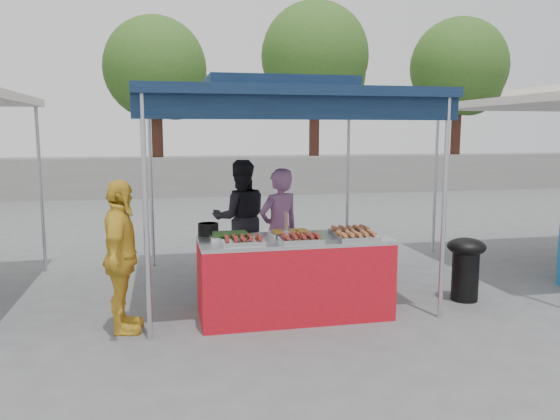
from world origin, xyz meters
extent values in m
plane|color=#5A5B5D|center=(0.00, 0.00, 0.00)|extent=(80.00, 80.00, 0.00)
cube|color=gray|center=(0.00, 11.00, 0.60)|extent=(40.00, 0.25, 1.20)
cylinder|color=silver|center=(-1.50, -0.50, 1.15)|extent=(0.05, 0.05, 2.30)
cylinder|color=silver|center=(1.50, -0.50, 1.15)|extent=(0.05, 0.05, 2.30)
cylinder|color=silver|center=(-1.50, 2.50, 1.15)|extent=(0.05, 0.05, 2.30)
cylinder|color=silver|center=(1.50, 2.50, 1.15)|extent=(0.05, 0.05, 2.30)
cube|color=#102341|center=(0.00, 1.00, 2.35)|extent=(3.20, 3.20, 0.10)
cube|color=#102341|center=(0.00, 1.00, 2.48)|extent=(1.65, 1.65, 0.18)
cube|color=#102341|center=(0.00, -0.50, 2.20)|extent=(3.20, 0.04, 0.25)
cylinder|color=silver|center=(-3.00, 2.50, 1.15)|extent=(0.05, 0.05, 2.30)
cylinder|color=silver|center=(3.00, 2.50, 1.15)|extent=(0.05, 0.05, 2.30)
cylinder|color=#412119|center=(-1.45, 12.67, 1.78)|extent=(0.36, 0.36, 3.57)
sphere|color=#365E1F|center=(-1.45, 12.67, 3.97)|extent=(3.26, 3.26, 3.26)
sphere|color=#365E1F|center=(-0.85, 12.87, 3.46)|extent=(2.24, 2.24, 2.24)
cylinder|color=#412119|center=(3.98, 13.20, 2.05)|extent=(0.36, 0.36, 4.09)
sphere|color=#365E1F|center=(3.98, 13.20, 4.56)|extent=(3.74, 3.74, 3.74)
sphere|color=#365E1F|center=(4.58, 13.40, 3.98)|extent=(2.57, 2.57, 2.57)
cylinder|color=#412119|center=(9.57, 13.32, 1.96)|extent=(0.36, 0.36, 3.91)
sphere|color=#365E1F|center=(9.57, 13.32, 4.36)|extent=(3.58, 3.58, 3.58)
sphere|color=#365E1F|center=(10.17, 13.52, 3.80)|extent=(2.46, 2.46, 2.46)
cube|color=red|center=(0.00, -0.10, 0.40)|extent=(2.00, 0.80, 0.81)
cube|color=silver|center=(0.00, -0.10, 0.83)|extent=(2.00, 0.80, 0.04)
cube|color=silver|center=(-0.58, -0.32, 0.88)|extent=(0.42, 0.30, 0.05)
cube|color=maroon|center=(-0.58, -0.32, 0.91)|extent=(0.35, 0.25, 0.02)
cube|color=silver|center=(0.01, -0.34, 0.88)|extent=(0.42, 0.30, 0.05)
cube|color=maroon|center=(0.01, -0.34, 0.91)|extent=(0.35, 0.25, 0.02)
cube|color=silver|center=(0.61, -0.34, 0.88)|extent=(0.42, 0.30, 0.05)
cube|color=#B0643C|center=(0.61, -0.34, 0.91)|extent=(0.35, 0.25, 0.02)
cube|color=silver|center=(-0.67, -0.05, 0.88)|extent=(0.42, 0.30, 0.05)
cube|color=#2C581E|center=(-0.67, -0.05, 0.91)|extent=(0.35, 0.25, 0.02)
cube|color=silver|center=(-0.02, 0.01, 0.88)|extent=(0.42, 0.30, 0.05)
cube|color=orange|center=(-0.02, 0.01, 0.91)|extent=(0.35, 0.25, 0.02)
cube|color=silver|center=(0.65, -0.05, 0.88)|extent=(0.42, 0.30, 0.05)
cube|color=#B0643C|center=(0.65, -0.05, 0.91)|extent=(0.35, 0.25, 0.02)
cylinder|color=black|center=(-0.87, 0.25, 0.91)|extent=(0.22, 0.22, 0.13)
cylinder|color=silver|center=(-0.11, -0.24, 0.91)|extent=(0.09, 0.09, 0.11)
cylinder|color=black|center=(2.09, 0.00, 0.30)|extent=(0.31, 0.31, 0.60)
ellipsoid|color=black|center=(2.09, 0.00, 0.65)|extent=(0.44, 0.44, 0.20)
cube|color=#1442A3|center=(-0.41, 0.55, 0.14)|extent=(0.48, 0.34, 0.29)
cube|color=#1442A3|center=(0.18, 0.63, 0.16)|extent=(0.55, 0.38, 0.33)
cube|color=#1442A3|center=(0.18, 0.63, 0.49)|extent=(0.53, 0.37, 0.32)
imported|color=#8A5883|center=(0.04, 0.82, 0.76)|extent=(0.66, 0.56, 1.53)
imported|color=black|center=(-0.32, 1.67, 0.80)|extent=(0.77, 0.60, 1.59)
imported|color=gold|center=(-1.76, -0.21, 0.75)|extent=(0.44, 0.91, 1.51)
camera|label=1|loc=(-1.35, -5.59, 1.96)|focal=35.00mm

